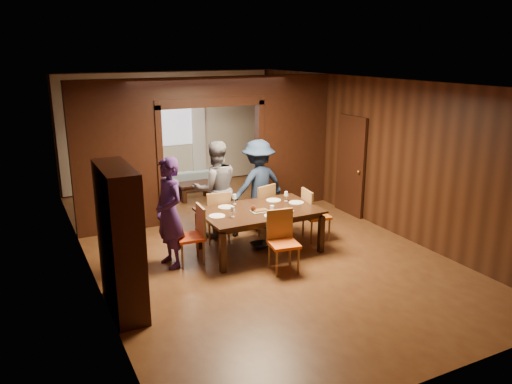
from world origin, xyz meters
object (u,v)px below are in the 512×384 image
person_purple (169,213)px  hutch (120,240)px  person_grey (216,189)px  chair_far_l (217,216)px  person_navy (258,185)px  chair_near (284,242)px  chair_right (317,214)px  coffee_table (195,191)px  sofa (183,180)px  dining_table (259,230)px  chair_far_r (259,208)px  chair_left (190,235)px

person_purple → hutch: (-1.00, -1.10, 0.10)m
person_grey → chair_far_l: size_ratio=1.87×
person_navy → chair_near: bearing=67.0°
chair_right → hutch: bearing=112.3°
coffee_table → chair_right: size_ratio=0.82×
person_navy → chair_near: size_ratio=1.82×
sofa → coffee_table: sofa is taller
person_grey → hutch: (-2.18, -2.04, 0.09)m
dining_table → chair_near: chair_near is taller
sofa → chair_right: bearing=110.3°
sofa → chair_far_r: chair_far_r is taller
dining_table → chair_far_r: (0.42, 0.83, 0.10)m
chair_left → chair_near: size_ratio=1.00×
person_purple → chair_far_r: 2.16m
person_purple → person_grey: size_ratio=1.00×
person_navy → sofa: size_ratio=1.00×
person_navy → dining_table: size_ratio=0.88×
person_grey → sofa: 3.40m
person_purple → hutch: 1.49m
chair_near → hutch: 2.59m
chair_left → chair_near: same height
chair_far_l → chair_far_r: same height
person_purple → person_navy: (2.07, 0.95, -0.02)m
chair_left → chair_right: 2.45m
sofa → chair_far_l: chair_far_l is taller
dining_table → person_grey: bearing=110.5°
sofa → chair_far_l: size_ratio=1.83×
chair_left → chair_near: bearing=56.1°
person_navy → chair_near: 2.07m
person_purple → hutch: hutch is taller
person_grey → coffee_table: person_grey is taller
person_purple → chair_left: person_purple is taller
coffee_table → chair_far_r: chair_far_r is taller
person_grey → chair_right: (1.57, -1.02, -0.42)m
person_grey → person_navy: bearing=-172.8°
sofa → chair_far_l: 3.61m
person_purple → person_grey: (1.18, 0.94, 0.00)m
person_grey → chair_far_r: person_grey is taller
chair_far_r → dining_table: bearing=46.2°
chair_left → hutch: (-1.30, -1.04, 0.52)m
person_purple → chair_left: size_ratio=1.86×
chair_left → sofa: bearing=166.4°
chair_far_l → hutch: 2.79m
chair_far_l → chair_right: bearing=163.5°
dining_table → chair_far_r: chair_far_r is taller
dining_table → coffee_table: (0.05, 3.44, -0.18)m
chair_far_l → sofa: bearing=-90.7°
chair_left → coffee_table: bearing=162.5°
dining_table → hutch: 2.83m
person_grey → person_navy: 0.89m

